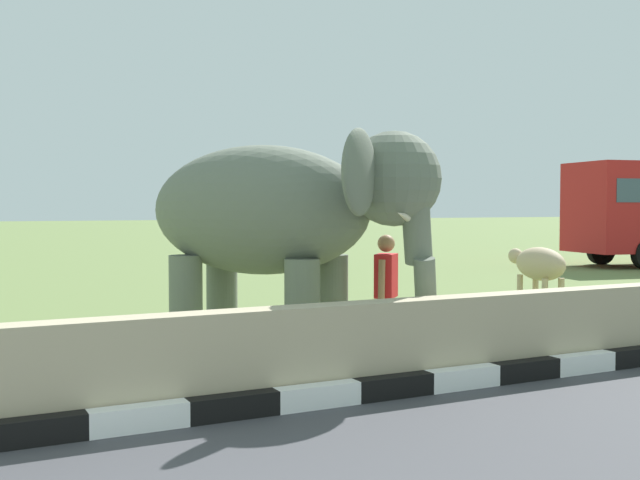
% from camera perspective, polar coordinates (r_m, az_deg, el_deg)
% --- Properties ---
extents(barrier_parapet, '(28.00, 0.36, 1.00)m').
position_cam_1_polar(barrier_parapet, '(7.76, -6.55, -8.88)').
color(barrier_parapet, tan).
rests_on(barrier_parapet, ground_plane).
extents(elephant, '(3.71, 3.92, 2.95)m').
position_cam_1_polar(elephant, '(9.99, -2.72, 1.93)').
color(elephant, slate).
rests_on(elephant, ground_plane).
extents(person_handler, '(0.51, 0.52, 1.66)m').
position_cam_1_polar(person_handler, '(10.31, 4.91, -3.66)').
color(person_handler, navy).
rests_on(person_handler, ground_plane).
extents(cow_near, '(0.86, 1.93, 1.23)m').
position_cam_1_polar(cow_near, '(15.84, 15.91, -1.80)').
color(cow_near, tan).
rests_on(cow_near, ground_plane).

